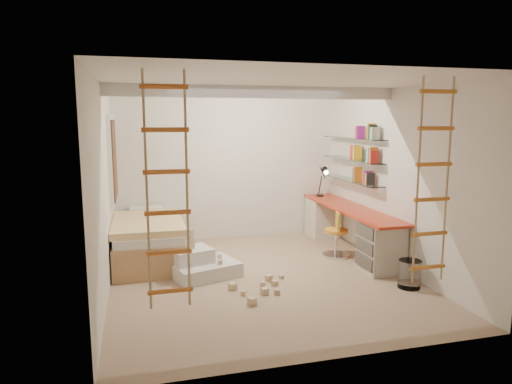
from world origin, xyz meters
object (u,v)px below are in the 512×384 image
object	(u,v)px
desk	(349,228)
bed	(148,239)
play_platform	(201,265)
swivel_chair	(336,240)

from	to	relation	value
desk	bed	distance (m)	3.22
desk	bed	xyz separation A→B (m)	(-3.20, 0.36, -0.07)
desk	play_platform	world-z (taller)	desk
desk	swivel_chair	xyz separation A→B (m)	(-0.32, -0.22, -0.14)
play_platform	bed	bearing A→B (deg)	126.36
desk	swivel_chair	bearing A→B (deg)	-145.42
desk	play_platform	bearing A→B (deg)	-167.41
play_platform	desk	bearing A→B (deg)	12.59
play_platform	swivel_chair	bearing A→B (deg)	8.88
swivel_chair	play_platform	xyz separation A→B (m)	(-2.20, -0.34, -0.11)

